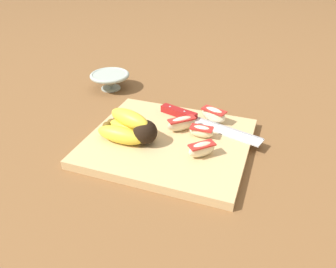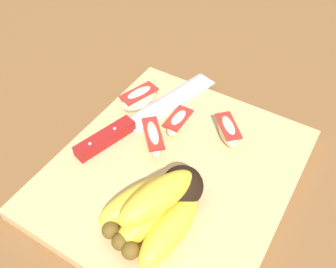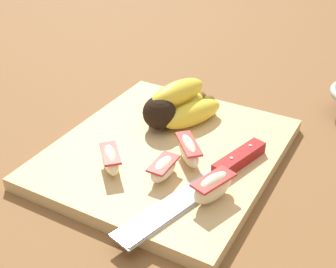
{
  "view_description": "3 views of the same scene",
  "coord_description": "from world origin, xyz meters",
  "px_view_note": "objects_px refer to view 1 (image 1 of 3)",
  "views": [
    {
      "loc": [
        -0.23,
        0.58,
        0.43
      ],
      "look_at": [
        -0.02,
        -0.0,
        0.04
      ],
      "focal_mm": 35.23,
      "sensor_mm": 36.0,
      "label": 1
    },
    {
      "loc": [
        0.27,
        0.15,
        0.44
      ],
      "look_at": [
        -0.04,
        -0.05,
        0.05
      ],
      "focal_mm": 39.7,
      "sensor_mm": 36.0,
      "label": 2
    },
    {
      "loc": [
        -0.52,
        -0.3,
        0.41
      ],
      "look_at": [
        -0.0,
        -0.02,
        0.04
      ],
      "focal_mm": 48.65,
      "sensor_mm": 36.0,
      "label": 3
    }
  ],
  "objects_px": {
    "banana_bunch": "(131,128)",
    "apple_wedge_far": "(202,149)",
    "ceramic_bowl": "(110,80)",
    "apple_wedge_middle": "(201,131)",
    "chefs_knife": "(193,118)",
    "apple_wedge_near": "(214,115)",
    "apple_wedge_extra": "(182,123)"
  },
  "relations": [
    {
      "from": "apple_wedge_far",
      "to": "apple_wedge_extra",
      "type": "bearing_deg",
      "value": -49.96
    },
    {
      "from": "apple_wedge_near",
      "to": "apple_wedge_far",
      "type": "distance_m",
      "value": 0.15
    },
    {
      "from": "apple_wedge_extra",
      "to": "apple_wedge_far",
      "type": "bearing_deg",
      "value": 130.04
    },
    {
      "from": "chefs_knife",
      "to": "apple_wedge_middle",
      "type": "relative_size",
      "value": 4.88
    },
    {
      "from": "chefs_knife",
      "to": "apple_wedge_far",
      "type": "xyz_separation_m",
      "value": [
        -0.06,
        0.14,
        0.01
      ]
    },
    {
      "from": "banana_bunch",
      "to": "apple_wedge_middle",
      "type": "relative_size",
      "value": 2.46
    },
    {
      "from": "banana_bunch",
      "to": "apple_wedge_far",
      "type": "bearing_deg",
      "value": 175.16
    },
    {
      "from": "apple_wedge_far",
      "to": "ceramic_bowl",
      "type": "bearing_deg",
      "value": -37.24
    },
    {
      "from": "chefs_knife",
      "to": "apple_wedge_near",
      "type": "bearing_deg",
      "value": -166.26
    },
    {
      "from": "chefs_knife",
      "to": "apple_wedge_extra",
      "type": "bearing_deg",
      "value": 77.18
    },
    {
      "from": "apple_wedge_near",
      "to": "apple_wedge_extra",
      "type": "relative_size",
      "value": 1.05
    },
    {
      "from": "apple_wedge_far",
      "to": "chefs_knife",
      "type": "bearing_deg",
      "value": -66.91
    },
    {
      "from": "apple_wedge_far",
      "to": "apple_wedge_middle",
      "type": "bearing_deg",
      "value": -74.44
    },
    {
      "from": "apple_wedge_far",
      "to": "apple_wedge_extra",
      "type": "distance_m",
      "value": 0.11
    },
    {
      "from": "chefs_knife",
      "to": "apple_wedge_middle",
      "type": "distance_m",
      "value": 0.08
    },
    {
      "from": "banana_bunch",
      "to": "apple_wedge_middle",
      "type": "height_order",
      "value": "banana_bunch"
    },
    {
      "from": "chefs_knife",
      "to": "ceramic_bowl",
      "type": "height_order",
      "value": "ceramic_bowl"
    },
    {
      "from": "apple_wedge_middle",
      "to": "apple_wedge_far",
      "type": "height_order",
      "value": "apple_wedge_far"
    },
    {
      "from": "banana_bunch",
      "to": "ceramic_bowl",
      "type": "height_order",
      "value": "banana_bunch"
    },
    {
      "from": "apple_wedge_middle",
      "to": "chefs_knife",
      "type": "bearing_deg",
      "value": -59.49
    },
    {
      "from": "apple_wedge_middle",
      "to": "apple_wedge_near",
      "type": "bearing_deg",
      "value": -97.08
    },
    {
      "from": "apple_wedge_middle",
      "to": "apple_wedge_far",
      "type": "distance_m",
      "value": 0.08
    },
    {
      "from": "apple_wedge_near",
      "to": "apple_wedge_middle",
      "type": "distance_m",
      "value": 0.08
    },
    {
      "from": "apple_wedge_far",
      "to": "apple_wedge_extra",
      "type": "relative_size",
      "value": 0.89
    },
    {
      "from": "apple_wedge_middle",
      "to": "apple_wedge_far",
      "type": "bearing_deg",
      "value": 105.56
    },
    {
      "from": "banana_bunch",
      "to": "apple_wedge_near",
      "type": "bearing_deg",
      "value": -139.02
    },
    {
      "from": "chefs_knife",
      "to": "apple_wedge_near",
      "type": "relative_size",
      "value": 3.96
    },
    {
      "from": "chefs_knife",
      "to": "apple_wedge_middle",
      "type": "bearing_deg",
      "value": 120.51
    },
    {
      "from": "banana_bunch",
      "to": "chefs_knife",
      "type": "xyz_separation_m",
      "value": [
        -0.11,
        -0.13,
        -0.02
      ]
    },
    {
      "from": "apple_wedge_near",
      "to": "apple_wedge_middle",
      "type": "height_order",
      "value": "apple_wedge_near"
    },
    {
      "from": "banana_bunch",
      "to": "apple_wedge_far",
      "type": "xyz_separation_m",
      "value": [
        -0.17,
        0.01,
        -0.01
      ]
    },
    {
      "from": "banana_bunch",
      "to": "ceramic_bowl",
      "type": "xyz_separation_m",
      "value": [
        0.2,
        -0.27,
        -0.02
      ]
    }
  ]
}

